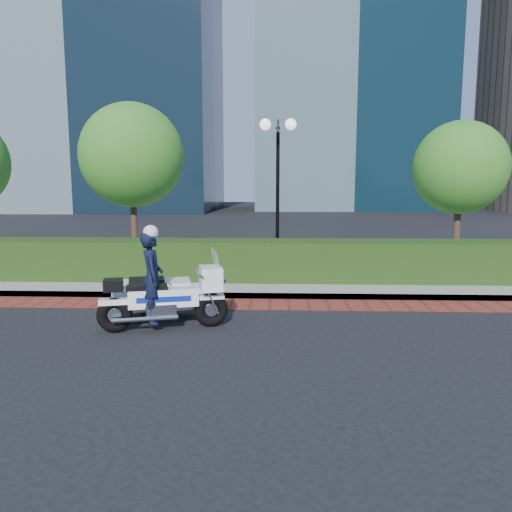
{
  "coord_description": "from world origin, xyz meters",
  "views": [
    {
      "loc": [
        0.97,
        -8.98,
        2.6
      ],
      "look_at": [
        0.52,
        1.91,
        1.0
      ],
      "focal_mm": 35.0,
      "sensor_mm": 36.0,
      "label": 1
    }
  ],
  "objects_px": {
    "lamppost": "(278,170)",
    "police_motorcycle": "(157,291)",
    "tree_b": "(132,156)",
    "tree_c": "(460,168)"
  },
  "relations": [
    {
      "from": "lamppost",
      "to": "tree_b",
      "type": "relative_size",
      "value": 0.86
    },
    {
      "from": "lamppost",
      "to": "tree_b",
      "type": "bearing_deg",
      "value": 163.89
    },
    {
      "from": "lamppost",
      "to": "tree_c",
      "type": "xyz_separation_m",
      "value": [
        5.5,
        1.3,
        0.09
      ]
    },
    {
      "from": "lamppost",
      "to": "police_motorcycle",
      "type": "relative_size",
      "value": 1.81
    },
    {
      "from": "tree_b",
      "to": "police_motorcycle",
      "type": "xyz_separation_m",
      "value": [
        2.29,
        -6.61,
        -2.79
      ]
    },
    {
      "from": "tree_b",
      "to": "tree_c",
      "type": "relative_size",
      "value": 1.14
    },
    {
      "from": "tree_b",
      "to": "tree_c",
      "type": "distance_m",
      "value": 10.01
    },
    {
      "from": "tree_b",
      "to": "police_motorcycle",
      "type": "distance_m",
      "value": 7.53
    },
    {
      "from": "tree_b",
      "to": "tree_c",
      "type": "bearing_deg",
      "value": -0.0
    },
    {
      "from": "lamppost",
      "to": "police_motorcycle",
      "type": "bearing_deg",
      "value": -112.57
    }
  ]
}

